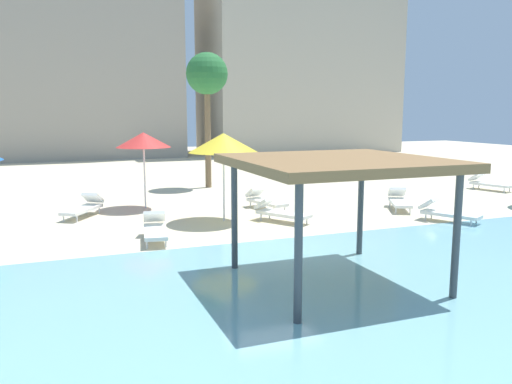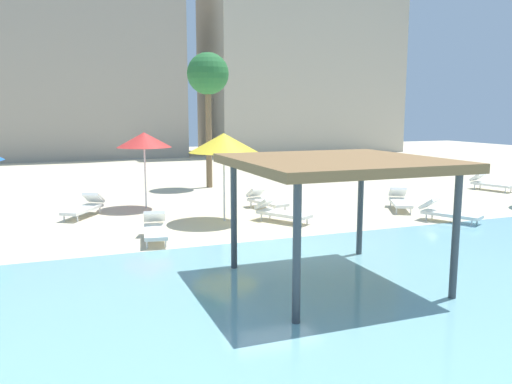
{
  "view_description": "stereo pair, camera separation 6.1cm",
  "coord_description": "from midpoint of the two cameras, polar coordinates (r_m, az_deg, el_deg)",
  "views": [
    {
      "loc": [
        -4.99,
        -11.07,
        3.49
      ],
      "look_at": [
        0.05,
        2.0,
        1.3
      ],
      "focal_mm": 35.96,
      "sensor_mm": 36.0,
      "label": 1
    },
    {
      "loc": [
        -4.93,
        -11.09,
        3.49
      ],
      "look_at": [
        0.05,
        2.0,
        1.3
      ],
      "focal_mm": 35.96,
      "sensor_mm": 36.0,
      "label": 2
    }
  ],
  "objects": [
    {
      "name": "lounge_chair_5",
      "position": [
        17.49,
        20.25,
        -2.07
      ],
      "size": [
        1.42,
        1.96,
        0.74
      ],
      "rotation": [
        0.0,
        0.0,
        -1.09
      ],
      "color": "white",
      "rests_on": "ground"
    },
    {
      "name": "lounge_chair_3",
      "position": [
        18.62,
        0.84,
        -0.88
      ],
      "size": [
        1.04,
        1.98,
        0.74
      ],
      "rotation": [
        0.0,
        0.0,
        -1.33
      ],
      "color": "white",
      "rests_on": "ground"
    },
    {
      "name": "hotel_block_1",
      "position": [
        46.8,
        4.69,
        16.02
      ],
      "size": [
        16.53,
        8.22,
        18.66
      ],
      "primitive_type": "cube",
      "color": "#B2A893",
      "rests_on": "ground"
    },
    {
      "name": "shade_pavilion",
      "position": [
        10.32,
        8.84,
        2.82
      ],
      "size": [
        3.93,
        3.93,
        2.59
      ],
      "color": "#42474C",
      "rests_on": "ground"
    },
    {
      "name": "lounge_chair_6",
      "position": [
        19.27,
        15.55,
        -0.88
      ],
      "size": [
        1.41,
        1.96,
        0.74
      ],
      "rotation": [
        0.0,
        0.0,
        -2.05
      ],
      "color": "white",
      "rests_on": "ground"
    },
    {
      "name": "beach_umbrella_red_2",
      "position": [
        18.95,
        -12.51,
        5.67
      ],
      "size": [
        1.96,
        1.96,
        2.77
      ],
      "color": "silver",
      "rests_on": "ground"
    },
    {
      "name": "lounge_chair_2",
      "position": [
        18.23,
        -18.64,
        -1.57
      ],
      "size": [
        1.53,
        1.92,
        0.74
      ],
      "rotation": [
        0.0,
        0.0,
        -2.14
      ],
      "color": "white",
      "rests_on": "ground"
    },
    {
      "name": "palm_tree_0",
      "position": [
        23.93,
        -5.55,
        12.63
      ],
      "size": [
        1.9,
        1.9,
        6.17
      ],
      "color": "brown",
      "rests_on": "ground"
    },
    {
      "name": "beach_umbrella_yellow_1",
      "position": [
        16.3,
        -3.75,
        5.47
      ],
      "size": [
        2.22,
        2.22,
        2.83
      ],
      "color": "silver",
      "rests_on": "ground"
    },
    {
      "name": "lounge_chair_0",
      "position": [
        25.4,
        24.32,
        0.95
      ],
      "size": [
        1.09,
        1.99,
        0.74
      ],
      "rotation": [
        0.0,
        0.0,
        -1.3
      ],
      "color": "white",
      "rests_on": "ground"
    },
    {
      "name": "lounge_chair_1",
      "position": [
        16.48,
        2.5,
        -2.18
      ],
      "size": [
        1.52,
        1.92,
        0.74
      ],
      "rotation": [
        0.0,
        0.0,
        -1.01
      ],
      "color": "white",
      "rests_on": "ground"
    },
    {
      "name": "ground_plane",
      "position": [
        12.63,
        2.94,
        -7.17
      ],
      "size": [
        80.0,
        80.0,
        0.0
      ],
      "primitive_type": "plane",
      "color": "beige"
    },
    {
      "name": "lagoon_water",
      "position": [
        8.4,
        18.27,
        -15.97
      ],
      "size": [
        44.0,
        13.5,
        0.04
      ],
      "primitive_type": "cube",
      "color": "#7AB7C1",
      "rests_on": "ground"
    },
    {
      "name": "lounge_chair_4",
      "position": [
        14.39,
        -11.28,
        -3.96
      ],
      "size": [
        0.87,
        1.96,
        0.74
      ],
      "rotation": [
        0.0,
        0.0,
        -1.72
      ],
      "color": "white",
      "rests_on": "ground"
    },
    {
      "name": "hotel_block_0",
      "position": [
        45.31,
        -21.31,
        17.64
      ],
      "size": [
        17.73,
        11.67,
        21.69
      ],
      "primitive_type": "cube",
      "color": "#9E9384",
      "rests_on": "ground"
    }
  ]
}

